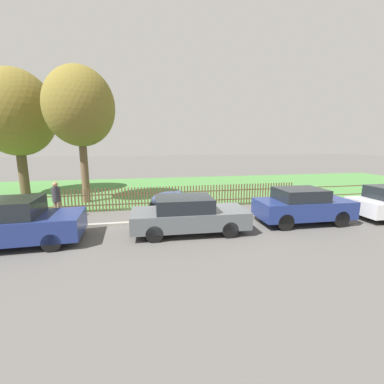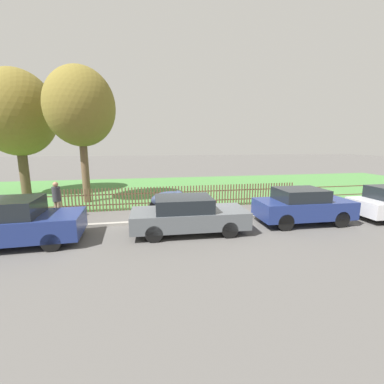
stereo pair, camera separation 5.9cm
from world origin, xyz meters
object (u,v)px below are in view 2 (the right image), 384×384
object	(u,v)px
parked_car_red_compact	(302,206)
tree_behind_motorcycle	(80,107)
pedestrian_near_fence	(57,198)
parked_car_navy_estate	(188,215)
covered_motorcycle	(171,199)
parked_car_black_saloon	(13,222)
tree_nearest_kerb	(17,113)

from	to	relation	value
parked_car_red_compact	tree_behind_motorcycle	bearing A→B (deg)	149.76
pedestrian_near_fence	parked_car_navy_estate	bearing A→B (deg)	-163.52
tree_behind_motorcycle	covered_motorcycle	bearing A→B (deg)	-35.55
parked_car_navy_estate	pedestrian_near_fence	xyz separation A→B (m)	(-5.17, 2.68, 0.25)
tree_behind_motorcycle	parked_car_navy_estate	bearing A→B (deg)	-52.15
parked_car_black_saloon	parked_car_red_compact	size ratio (longest dim) A/B	1.07
covered_motorcycle	pedestrian_near_fence	size ratio (longest dim) A/B	1.22
pedestrian_near_fence	parked_car_black_saloon	bearing A→B (deg)	124.02
parked_car_navy_estate	parked_car_red_compact	world-z (taller)	parked_car_red_compact
covered_motorcycle	tree_behind_motorcycle	distance (m)	6.92
covered_motorcycle	tree_nearest_kerb	world-z (taller)	tree_nearest_kerb
parked_car_navy_estate	tree_nearest_kerb	size ratio (longest dim) A/B	0.55
parked_car_black_saloon	parked_car_navy_estate	bearing A→B (deg)	-1.06
parked_car_black_saloon	parked_car_navy_estate	distance (m)	5.65
parked_car_red_compact	covered_motorcycle	distance (m)	5.69
tree_behind_motorcycle	pedestrian_near_fence	xyz separation A→B (m)	(-0.54, -3.29, -4.13)
parked_car_red_compact	tree_behind_motorcycle	distance (m)	11.81
tree_nearest_kerb	parked_car_red_compact	bearing A→B (deg)	-32.62
pedestrian_near_fence	parked_car_red_compact	bearing A→B (deg)	-150.14
parked_car_navy_estate	pedestrian_near_fence	world-z (taller)	pedestrian_near_fence
parked_car_navy_estate	pedestrian_near_fence	bearing A→B (deg)	154.47
covered_motorcycle	tree_behind_motorcycle	bearing A→B (deg)	138.75
tree_behind_motorcycle	pedestrian_near_fence	world-z (taller)	tree_behind_motorcycle
parked_car_red_compact	covered_motorcycle	world-z (taller)	parked_car_red_compact
parked_car_red_compact	covered_motorcycle	size ratio (longest dim) A/B	1.91
tree_nearest_kerb	tree_behind_motorcycle	world-z (taller)	tree_nearest_kerb
parked_car_black_saloon	tree_behind_motorcycle	distance (m)	7.50
covered_motorcycle	pedestrian_near_fence	xyz separation A→B (m)	(-4.87, -0.19, 0.28)
pedestrian_near_fence	tree_nearest_kerb	bearing A→B (deg)	-15.50
parked_car_black_saloon	covered_motorcycle	size ratio (longest dim) A/B	2.05
covered_motorcycle	tree_nearest_kerb	distance (m)	11.35
parked_car_black_saloon	covered_motorcycle	world-z (taller)	parked_car_black_saloon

